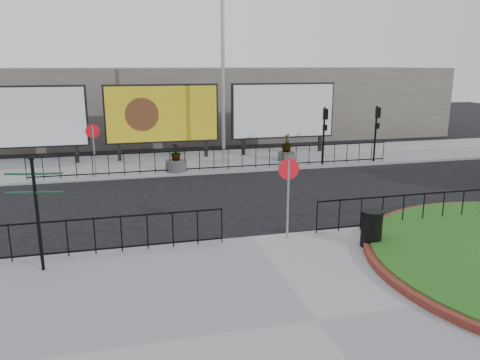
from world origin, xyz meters
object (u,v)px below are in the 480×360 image
object	(u,v)px
fingerpost_sign	(36,203)
litter_bin	(371,228)
lamp_post	(223,73)
planter_c	(286,150)
planter_b	(176,162)
billboard_mid	(162,114)

from	to	relation	value
fingerpost_sign	litter_bin	size ratio (longest dim) A/B	2.79
lamp_post	planter_c	distance (m)	5.40
litter_bin	planter_b	xyz separation A→B (m)	(-4.33, 11.18, -0.09)
planter_c	lamp_post	bearing A→B (deg)	176.86
billboard_mid	fingerpost_sign	xyz separation A→B (m)	(-4.34, -13.97, -0.68)
billboard_mid	planter_b	bearing A→B (deg)	-84.94
billboard_mid	planter_c	size ratio (longest dim) A/B	4.17
fingerpost_sign	planter_c	size ratio (longest dim) A/B	2.00
planter_b	planter_c	world-z (taller)	planter_c
lamp_post	fingerpost_sign	size ratio (longest dim) A/B	3.10
fingerpost_sign	litter_bin	distance (m)	9.08
fingerpost_sign	litter_bin	bearing A→B (deg)	10.16
billboard_mid	lamp_post	world-z (taller)	lamp_post
billboard_mid	litter_bin	bearing A→B (deg)	-72.36
planter_b	fingerpost_sign	bearing A→B (deg)	-113.67
billboard_mid	planter_b	size ratio (longest dim) A/B	4.41
planter_b	litter_bin	bearing A→B (deg)	-68.83
lamp_post	planter_b	xyz separation A→B (m)	(-2.71, -1.41, -4.26)
lamp_post	planter_b	world-z (taller)	lamp_post
planter_c	billboard_mid	bearing A→B (deg)	161.53
billboard_mid	planter_b	distance (m)	3.96
billboard_mid	lamp_post	size ratio (longest dim) A/B	0.67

